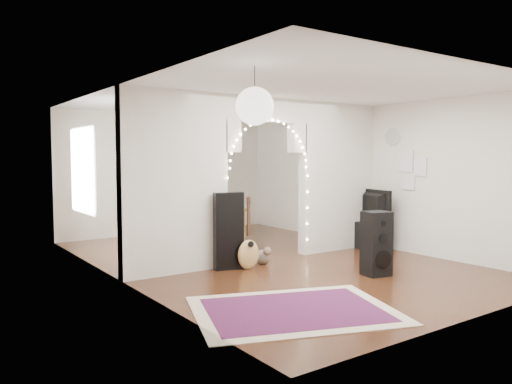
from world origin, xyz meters
TOP-DOWN VIEW (x-y plane):
  - floor at (0.00, 0.00)m, footprint 7.50×7.50m
  - ceiling at (0.00, 0.00)m, footprint 5.00×7.50m
  - wall_back at (0.00, 3.75)m, footprint 5.00×0.02m
  - wall_front at (0.00, -3.75)m, footprint 5.00×0.02m
  - wall_left at (-2.50, 0.00)m, footprint 0.02×7.50m
  - wall_right at (2.50, 0.00)m, footprint 0.02×7.50m
  - divider_wall at (0.00, 0.00)m, footprint 5.00×0.20m
  - fairy_lights at (0.00, -0.13)m, footprint 1.64×0.04m
  - window at (-2.47, 1.80)m, footprint 0.04×1.20m
  - wall_clock at (2.48, -0.60)m, footprint 0.03×0.31m
  - picture_frames at (2.48, -1.00)m, footprint 0.02×0.50m
  - paper_lantern at (-1.90, -2.40)m, footprint 0.40×0.40m
  - ceiling_fan at (0.00, 2.00)m, footprint 1.10×1.10m
  - area_rug at (-1.39, -2.44)m, footprint 2.66×2.33m
  - guitar_case at (-0.88, -0.25)m, footprint 0.47×0.24m
  - acoustic_guitar at (-0.63, -0.42)m, footprint 0.39×0.16m
  - tabby_cat at (-0.25, -0.27)m, footprint 0.22×0.48m
  - floor_speaker at (0.66, -1.83)m, footprint 0.42×0.38m
  - media_console at (2.20, -0.25)m, footprint 0.59×1.06m
  - tv at (2.20, -0.25)m, footprint 0.35×1.08m
  - bookcase at (0.32, 3.50)m, footprint 1.35×0.38m
  - dining_table at (-0.25, 1.35)m, footprint 1.32×0.99m
  - flower_vase at (-0.25, 1.35)m, footprint 0.21×0.21m
  - dining_chair_left at (-0.55, 1.03)m, footprint 0.70×0.71m
  - dining_chair_right at (0.71, 2.85)m, footprint 0.56×0.57m

SIDE VIEW (x-z plane):
  - floor at x=0.00m, z-range 0.00..0.00m
  - area_rug at x=-1.39m, z-range 0.00..0.02m
  - tabby_cat at x=-0.25m, z-range -0.03..0.29m
  - media_console at x=2.20m, z-range 0.00..0.50m
  - dining_chair_right at x=0.71m, z-range 0.00..0.50m
  - dining_chair_left at x=-0.55m, z-range 0.00..0.55m
  - acoustic_guitar at x=-0.63m, z-range -0.06..0.89m
  - floor_speaker at x=0.66m, z-range 0.00..0.93m
  - guitar_case at x=-0.88m, z-range 0.00..1.19m
  - dining_table at x=-0.25m, z-range 0.30..1.06m
  - bookcase at x=0.32m, z-range 0.00..1.38m
  - tv at x=2.20m, z-range 0.50..1.12m
  - flower_vase at x=-0.25m, z-range 0.76..0.95m
  - wall_back at x=0.00m, z-range 0.00..2.70m
  - wall_front at x=0.00m, z-range 0.00..2.70m
  - wall_left at x=-2.50m, z-range 0.00..2.70m
  - wall_right at x=2.50m, z-range 0.00..2.70m
  - divider_wall at x=0.00m, z-range 0.07..2.77m
  - window at x=-2.47m, z-range 0.80..2.20m
  - picture_frames at x=2.48m, z-range 1.15..1.85m
  - fairy_lights at x=0.00m, z-range 0.75..2.35m
  - wall_clock at x=2.48m, z-range 1.95..2.25m
  - paper_lantern at x=-1.90m, z-range 2.05..2.45m
  - ceiling_fan at x=0.00m, z-range 2.25..2.55m
  - ceiling at x=0.00m, z-range 2.69..2.71m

